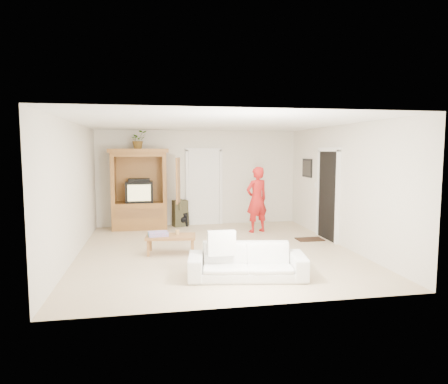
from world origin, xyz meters
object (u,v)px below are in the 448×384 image
object	(u,v)px
man	(257,200)
sofa	(247,261)
coffee_table	(171,238)
armoire	(140,194)

from	to	relation	value
man	sofa	size ratio (longest dim) A/B	0.88
man	coffee_table	distance (m)	2.88
armoire	coffee_table	xyz separation A→B (m)	(0.66, -2.71, -0.59)
armoire	man	world-z (taller)	armoire
sofa	man	bearing A→B (deg)	81.45
armoire	sofa	xyz separation A→B (m)	(1.79, -4.50, -0.63)
armoire	coffee_table	size ratio (longest dim) A/B	2.03
armoire	man	distance (m)	3.06
man	sofa	distance (m)	3.73
man	coffee_table	world-z (taller)	man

